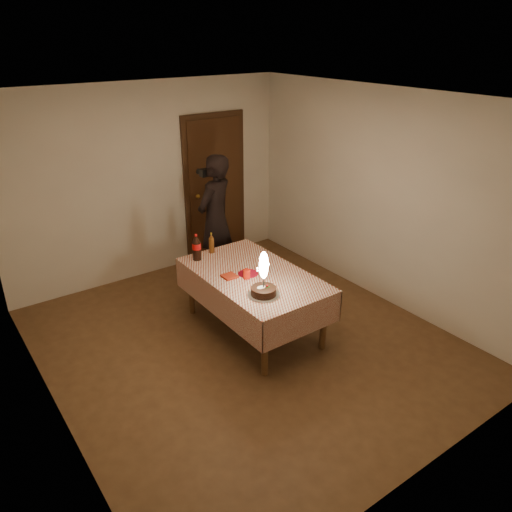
# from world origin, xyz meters

# --- Properties ---
(ground) EXTENTS (4.00, 4.50, 0.01)m
(ground) POSITION_xyz_m (0.00, 0.00, 0.00)
(ground) COLOR brown
(ground) RESTS_ON ground
(room_shell) EXTENTS (4.04, 4.54, 2.62)m
(room_shell) POSITION_xyz_m (0.03, 0.08, 1.65)
(room_shell) COLOR silver
(room_shell) RESTS_ON ground
(dining_table) EXTENTS (1.02, 1.72, 0.72)m
(dining_table) POSITION_xyz_m (0.22, 0.17, 0.62)
(dining_table) COLOR brown
(dining_table) RESTS_ON ground
(birthday_cake) EXTENTS (0.32, 0.32, 0.48)m
(birthday_cake) POSITION_xyz_m (0.03, -0.28, 0.84)
(birthday_cake) COLOR white
(birthday_cake) RESTS_ON dining_table
(red_plate) EXTENTS (0.22, 0.22, 0.01)m
(red_plate) POSITION_xyz_m (0.17, 0.20, 0.72)
(red_plate) COLOR #B60C25
(red_plate) RESTS_ON dining_table
(red_cup) EXTENTS (0.08, 0.08, 0.10)m
(red_cup) POSITION_xyz_m (0.10, 0.12, 0.77)
(red_cup) COLOR red
(red_cup) RESTS_ON dining_table
(clear_cup) EXTENTS (0.07, 0.07, 0.09)m
(clear_cup) POSITION_xyz_m (0.38, 0.16, 0.76)
(clear_cup) COLOR silver
(clear_cup) RESTS_ON dining_table
(napkin_stack) EXTENTS (0.15, 0.15, 0.02)m
(napkin_stack) POSITION_xyz_m (-0.03, 0.26, 0.73)
(napkin_stack) COLOR #A12712
(napkin_stack) RESTS_ON dining_table
(cola_bottle) EXTENTS (0.10, 0.10, 0.32)m
(cola_bottle) POSITION_xyz_m (-0.09, 0.85, 0.87)
(cola_bottle) COLOR black
(cola_bottle) RESTS_ON dining_table
(amber_bottle_left) EXTENTS (0.06, 0.06, 0.25)m
(amber_bottle_left) POSITION_xyz_m (0.15, 0.93, 0.84)
(amber_bottle_left) COLOR #582E0F
(amber_bottle_left) RESTS_ON dining_table
(photographer) EXTENTS (0.75, 0.64, 1.74)m
(photographer) POSITION_xyz_m (0.58, 1.54, 0.87)
(photographer) COLOR black
(photographer) RESTS_ON ground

